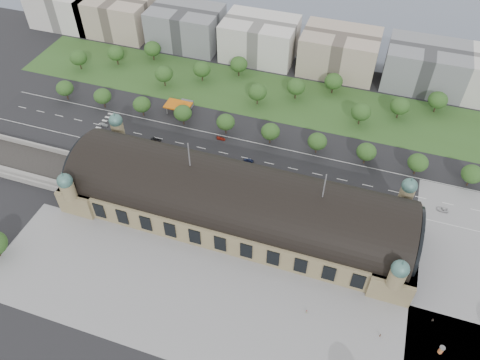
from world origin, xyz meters
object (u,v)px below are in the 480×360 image
(parked_car_3, at_px, (148,156))
(pedestrian_0, at_px, (307,312))
(petrol_station, at_px, (183,105))
(pedestrian_1, at_px, (380,335))
(traffic_car_2, at_px, (156,139))
(parked_car_0, at_px, (144,152))
(traffic_car_1, at_px, (103,125))
(bus_west, at_px, (214,164))
(bus_mid, at_px, (244,166))
(traffic_car_6, at_px, (443,210))
(parked_car_1, at_px, (127,149))
(parked_car_6, at_px, (178,163))
(pedestrian_2, at_px, (433,320))
(parked_car_2, at_px, (171,165))
(traffic_car_4, at_px, (249,160))
(advertising_column, at_px, (441,350))
(bus_east, at_px, (312,187))
(parked_car_4, at_px, (191,163))
(traffic_car_3, at_px, (221,138))
(parked_car_5, at_px, (167,158))

(parked_car_3, height_order, pedestrian_0, pedestrian_0)
(petrol_station, height_order, pedestrian_1, petrol_station)
(traffic_car_2, distance_m, parked_car_0, 10.92)
(traffic_car_1, bearing_deg, pedestrian_1, -114.61)
(traffic_car_2, bearing_deg, bus_west, 79.87)
(bus_mid, bearing_deg, parked_car_0, 94.09)
(parked_car_3, bearing_deg, bus_mid, 58.55)
(traffic_car_1, xyz_separation_m, traffic_car_6, (173.73, -4.98, -0.10))
(parked_car_1, bearing_deg, parked_car_6, 58.68)
(traffic_car_6, relative_size, parked_car_0, 0.99)
(parked_car_0, relative_size, bus_west, 0.37)
(parked_car_6, height_order, pedestrian_2, pedestrian_2)
(parked_car_2, relative_size, bus_mid, 0.41)
(petrol_station, relative_size, traffic_car_4, 2.88)
(pedestrian_1, bearing_deg, parked_car_3, 77.96)
(traffic_car_1, bearing_deg, parked_car_6, -105.15)
(traffic_car_2, bearing_deg, advertising_column, 67.33)
(bus_east, relative_size, pedestrian_0, 7.99)
(traffic_car_4, height_order, parked_car_4, traffic_car_4)
(parked_car_1, height_order, parked_car_6, parked_car_1)
(pedestrian_1, bearing_deg, traffic_car_4, 59.21)
(traffic_car_1, bearing_deg, traffic_car_3, -80.45)
(parked_car_0, distance_m, bus_east, 85.34)
(traffic_car_3, distance_m, parked_car_0, 39.73)
(parked_car_2, height_order, bus_mid, bus_mid)
(petrol_station, xyz_separation_m, advertising_column, (140.53, -100.69, -1.03))
(traffic_car_2, height_order, pedestrian_1, pedestrian_1)
(parked_car_6, height_order, bus_east, bus_east)
(bus_east, xyz_separation_m, pedestrian_0, (11.54, -62.31, -0.99))
(parked_car_1, height_order, parked_car_3, parked_car_1)
(petrol_station, bearing_deg, pedestrian_1, -40.16)
(parked_car_6, distance_m, bus_mid, 32.49)
(traffic_car_4, relative_size, parked_car_3, 1.30)
(traffic_car_4, distance_m, pedestrian_2, 108.00)
(parked_car_6, bearing_deg, parked_car_1, -120.38)
(traffic_car_2, distance_m, bus_mid, 49.99)
(parked_car_1, bearing_deg, bus_mid, 66.40)
(petrol_station, height_order, traffic_car_1, petrol_station)
(parked_car_0, bearing_deg, traffic_car_3, 98.85)
(traffic_car_1, bearing_deg, parked_car_5, -105.67)
(parked_car_5, distance_m, bus_mid, 38.69)
(bus_west, relative_size, pedestrian_0, 8.31)
(pedestrian_0, bearing_deg, bus_west, 144.72)
(advertising_column, height_order, pedestrian_0, advertising_column)
(traffic_car_6, xyz_separation_m, bus_east, (-57.75, -5.95, 1.12))
(traffic_car_3, distance_m, parked_car_5, 30.28)
(parked_car_3, relative_size, parked_car_6, 0.72)
(parked_car_3, relative_size, pedestrian_2, 2.07)
(parked_car_6, bearing_deg, bus_west, 72.99)
(parked_car_1, relative_size, advertising_column, 1.53)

